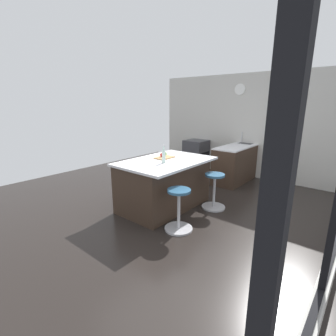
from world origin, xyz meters
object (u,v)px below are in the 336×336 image
(oven_range, at_px, (196,155))
(cutting_board, at_px, (164,158))
(stool_by_window, at_px, (214,192))
(kitchen_island, at_px, (164,183))
(apple_red, at_px, (162,155))
(water_bottle, at_px, (164,156))
(stool_middle, at_px, (179,211))
(apple_green, at_px, (164,154))

(oven_range, relative_size, cutting_board, 2.41)
(oven_range, distance_m, stool_by_window, 2.84)
(kitchen_island, bearing_deg, oven_range, -158.35)
(kitchen_island, bearing_deg, apple_red, -127.15)
(kitchen_island, relative_size, water_bottle, 5.54)
(cutting_board, relative_size, water_bottle, 1.15)
(water_bottle, bearing_deg, apple_red, -134.32)
(oven_range, distance_m, apple_red, 2.81)
(apple_red, bearing_deg, oven_range, -160.28)
(stool_middle, distance_m, cutting_board, 1.25)
(stool_by_window, relative_size, stool_middle, 1.00)
(kitchen_island, relative_size, cutting_board, 4.81)
(kitchen_island, height_order, cutting_board, cutting_board)
(kitchen_island, distance_m, cutting_board, 0.49)
(stool_middle, height_order, apple_red, apple_red)
(kitchen_island, relative_size, apple_green, 19.92)
(stool_middle, xyz_separation_m, water_bottle, (-0.37, -0.62, 0.72))
(stool_by_window, xyz_separation_m, cutting_board, (0.42, -0.86, 0.61))
(kitchen_island, xyz_separation_m, apple_green, (-0.20, -0.16, 0.52))
(cutting_board, bearing_deg, stool_by_window, 115.66)
(oven_range, xyz_separation_m, stool_middle, (3.24, 1.84, -0.12))
(oven_range, xyz_separation_m, apple_green, (2.50, 0.91, 0.54))
(stool_by_window, distance_m, stool_middle, 1.09)
(stool_by_window, distance_m, apple_green, 1.19)
(kitchen_island, distance_m, apple_green, 0.57)
(apple_red, relative_size, water_bottle, 0.24)
(cutting_board, height_order, apple_green, apple_green)
(oven_range, xyz_separation_m, cutting_board, (2.57, 0.97, 0.49))
(stool_by_window, bearing_deg, water_bottle, -41.08)
(apple_green, relative_size, water_bottle, 0.28)
(apple_green, bearing_deg, stool_middle, 51.24)
(stool_middle, relative_size, cutting_board, 1.85)
(stool_middle, bearing_deg, oven_range, -150.47)
(oven_range, relative_size, kitchen_island, 0.50)
(cutting_board, bearing_deg, kitchen_island, 37.40)
(stool_by_window, bearing_deg, kitchen_island, -54.65)
(kitchen_island, xyz_separation_m, cutting_board, (-0.13, -0.10, 0.46))
(stool_middle, relative_size, water_bottle, 2.13)
(stool_middle, bearing_deg, water_bottle, -120.87)
(stool_middle, height_order, apple_green, apple_green)
(oven_range, bearing_deg, apple_red, 19.72)
(kitchen_island, height_order, apple_red, apple_red)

